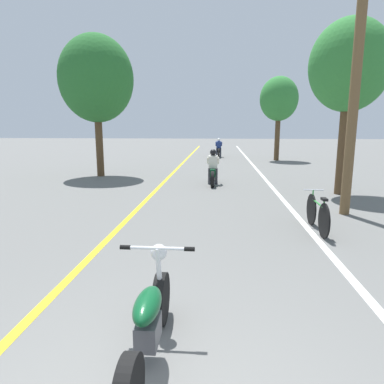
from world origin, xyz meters
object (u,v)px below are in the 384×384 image
Objects in this scene: roadside_tree_left at (96,79)px; motorcycle_foreground at (149,322)px; utility_pole at (356,82)px; roadside_tree_right_far at (279,100)px; motorcycle_rider_lead at (213,171)px; roadside_tree_right_near at (349,67)px; bicycle_parked at (317,214)px; motorcycle_rider_far at (219,150)px.

motorcycle_foreground is (4.68, -12.11, -3.79)m from roadside_tree_left.
utility_pole reaches higher than roadside_tree_right_far.
motorcycle_rider_lead is (0.42, 10.28, 0.11)m from motorcycle_foreground.
utility_pole is 2.93m from roadside_tree_right_near.
bicycle_parked is at bearing -114.00° from roadside_tree_right_near.
motorcycle_foreground is 5.19m from bicycle_parked.
roadside_tree_left is 13.52m from motorcycle_foreground.
utility_pole is at bearing -35.78° from roadside_tree_left.
roadside_tree_right_far is 2.46× the size of motorcycle_rider_far.
utility_pole reaches higher than motorcycle_foreground.
utility_pole is 3.15× the size of motorcycle_foreground.
roadside_tree_right_near is 5.74m from motorcycle_rider_lead.
motorcycle_rider_far is at bearing 88.37° from motorcycle_foreground.
utility_pole is at bearing -105.93° from roadside_tree_right_near.
bicycle_parked is at bearing -68.27° from motorcycle_rider_lead.
roadside_tree_right_far is (-0.24, 11.36, -0.15)m from roadside_tree_right_near.
roadside_tree_right_far is 11.04m from motorcycle_rider_lead.
roadside_tree_right_near is 14.33m from motorcycle_rider_far.
roadside_tree_left is (-9.10, -7.90, 0.32)m from roadside_tree_right_far.
utility_pole is at bearing 56.84° from motorcycle_foreground.
roadside_tree_right_far is 16.08m from bicycle_parked.
utility_pole is at bearing -92.19° from roadside_tree_right_far.
motorcycle_foreground is at bearing -91.63° from motorcycle_rider_far.
roadside_tree_right_near reaches higher than roadside_tree_right_far.
motorcycle_foreground is 0.99× the size of motorcycle_rider_lead.
roadside_tree_right_near reaches higher than motorcycle_rider_far.
bicycle_parked is at bearing 57.90° from motorcycle_foreground.
roadside_tree_left is at bearing -139.02° from roadside_tree_right_far.
roadside_tree_right_near is 5.92m from bicycle_parked.
motorcycle_rider_far is (-3.25, 16.01, -2.75)m from utility_pole.
roadside_tree_right_near is at bearing -73.14° from motorcycle_rider_far.
roadside_tree_right_near is at bearing 61.73° from motorcycle_foreground.
utility_pole reaches higher than roadside_tree_right_near.
motorcycle_rider_far is (0.21, 11.66, 0.00)m from motorcycle_rider_lead.
utility_pole is at bearing 53.95° from bicycle_parked.
roadside_tree_left is at bearing 134.01° from bicycle_parked.
roadside_tree_left is 3.62× the size of bicycle_parked.
roadside_tree_right_far reaches higher than bicycle_parked.
utility_pole is 14.10m from roadside_tree_right_far.
roadside_tree_right_far is 5.43m from motorcycle_rider_far.
roadside_tree_right_far is at bearing 91.20° from roadside_tree_right_near.
motorcycle_rider_lead is at bearing 87.68° from motorcycle_foreground.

